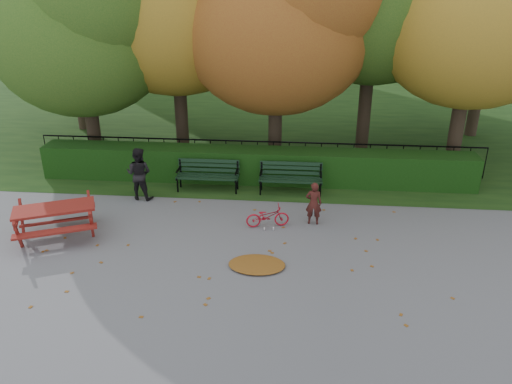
# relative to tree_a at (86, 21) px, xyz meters

# --- Properties ---
(ground) EXTENTS (90.00, 90.00, 0.00)m
(ground) POSITION_rel_tree_a_xyz_m (5.19, -5.58, -4.52)
(ground) COLOR slate
(ground) RESTS_ON ground
(grass_strip) EXTENTS (90.00, 90.00, 0.00)m
(grass_strip) POSITION_rel_tree_a_xyz_m (5.19, 8.42, -4.52)
(grass_strip) COLOR black
(grass_strip) RESTS_ON ground
(hedge) EXTENTS (13.00, 0.90, 1.00)m
(hedge) POSITION_rel_tree_a_xyz_m (5.19, -1.08, -4.02)
(hedge) COLOR black
(hedge) RESTS_ON ground
(iron_fence) EXTENTS (14.00, 0.04, 1.02)m
(iron_fence) POSITION_rel_tree_a_xyz_m (5.19, -0.28, -3.98)
(iron_fence) COLOR black
(iron_fence) RESTS_ON ground
(tree_a) EXTENTS (5.88, 5.60, 7.48)m
(tree_a) POSITION_rel_tree_a_xyz_m (0.00, 0.00, 0.00)
(tree_a) COLOR #32241C
(tree_a) RESTS_ON ground
(tree_c) EXTENTS (6.30, 6.00, 8.00)m
(tree_c) POSITION_rel_tree_a_xyz_m (6.02, 0.38, 0.30)
(tree_c) COLOR #32241C
(tree_c) RESTS_ON ground
(tree_e) EXTENTS (6.09, 5.80, 8.16)m
(tree_e) POSITION_rel_tree_a_xyz_m (11.71, 0.19, 0.56)
(tree_e) COLOR #32241C
(tree_e) RESTS_ON ground
(bench_left) EXTENTS (1.80, 0.57, 0.88)m
(bench_left) POSITION_rel_tree_a_xyz_m (3.89, -1.88, -4.00)
(bench_left) COLOR black
(bench_left) RESTS_ON ground
(bench_right) EXTENTS (1.80, 0.57, 0.88)m
(bench_right) POSITION_rel_tree_a_xyz_m (6.29, -1.88, -4.00)
(bench_right) COLOR black
(bench_right) RESTS_ON ground
(picnic_table) EXTENTS (2.27, 2.09, 0.89)m
(picnic_table) POSITION_rel_tree_a_xyz_m (0.80, -5.05, -3.91)
(picnic_table) COLOR maroon
(picnic_table) RESTS_ON ground
(leaf_pile) EXTENTS (1.25, 0.87, 0.09)m
(leaf_pile) POSITION_rel_tree_a_xyz_m (5.68, -5.94, -4.48)
(leaf_pile) COLOR #6A2F11
(leaf_pile) RESTS_ON ground
(leaf_scatter) EXTENTS (9.00, 5.70, 0.01)m
(leaf_scatter) POSITION_rel_tree_a_xyz_m (5.19, -5.28, -4.51)
(leaf_scatter) COLOR #6A2F11
(leaf_scatter) RESTS_ON ground
(child) EXTENTS (0.42, 0.28, 1.12)m
(child) POSITION_rel_tree_a_xyz_m (6.91, -3.79, -3.96)
(child) COLOR #451A16
(child) RESTS_ON ground
(adult) EXTENTS (0.79, 0.65, 1.49)m
(adult) POSITION_rel_tree_a_xyz_m (2.11, -2.68, -3.77)
(adult) COLOR black
(adult) RESTS_ON ground
(bicycle) EXTENTS (1.13, 0.60, 0.57)m
(bicycle) POSITION_rel_tree_a_xyz_m (5.78, -4.06, -4.24)
(bicycle) COLOR red
(bicycle) RESTS_ON ground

